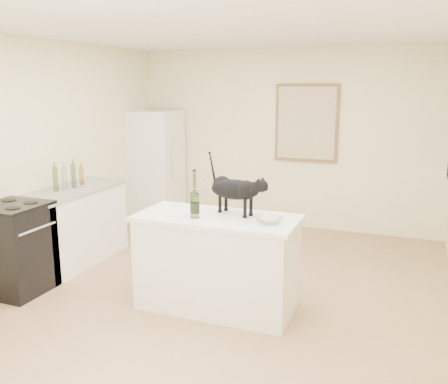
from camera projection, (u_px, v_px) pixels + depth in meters
floor at (215, 297)px, 4.85m from camera, size 5.50×5.50×0.00m
ceiling at (214, 25)px, 4.29m from camera, size 5.50×5.50×0.00m
wall_back at (286, 139)px, 7.08m from camera, size 4.50×0.00×4.50m
wall_left at (28, 157)px, 5.37m from camera, size 0.00×5.50×5.50m
island_base at (217, 264)px, 4.54m from camera, size 1.44×0.67×0.86m
island_top at (217, 218)px, 4.44m from camera, size 1.50×0.70×0.04m
left_cabinets at (73, 227)px, 5.72m from camera, size 0.60×1.40×0.86m
left_countertop at (70, 190)px, 5.62m from camera, size 0.62×1.44×0.04m
stove at (15, 249)px, 4.90m from camera, size 0.60×0.60×0.90m
fridge at (156, 166)px, 7.50m from camera, size 0.68×0.68×1.70m
artwork_frame at (306, 123)px, 6.89m from camera, size 0.90×0.03×1.10m
artwork_canvas at (306, 123)px, 6.87m from camera, size 0.82×0.00×1.02m
black_cat at (234, 192)px, 4.47m from camera, size 0.62×0.36×0.42m
wine_bottle at (195, 197)px, 4.35m from camera, size 0.11×0.11×0.39m
glass_bowl at (269, 220)px, 4.19m from camera, size 0.30×0.30×0.06m
fridge_paper at (178, 149)px, 7.37m from camera, size 0.05×0.13×0.18m
counter_bottle_cluster at (68, 177)px, 5.60m from camera, size 0.12×0.49×0.28m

